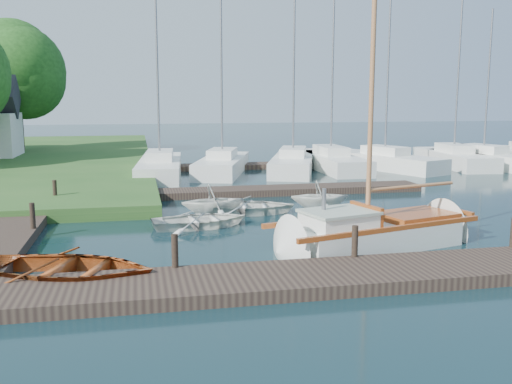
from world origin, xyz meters
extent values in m
plane|color=black|center=(0.00, 0.00, 0.00)|extent=(160.00, 160.00, 0.00)
cube|color=black|center=(0.00, -6.00, 0.15)|extent=(18.00, 2.20, 0.30)
cube|color=black|center=(-8.00, 2.00, 0.15)|extent=(2.20, 18.00, 0.30)
cube|color=black|center=(2.00, 6.50, 0.15)|extent=(14.00, 1.60, 0.30)
cube|color=black|center=(10.00, 16.00, 0.15)|extent=(30.00, 1.60, 0.30)
cylinder|color=black|center=(-3.00, -5.00, 0.70)|extent=(0.16, 0.16, 0.80)
cylinder|color=black|center=(1.50, -5.00, 0.70)|extent=(0.16, 0.16, 0.80)
cylinder|color=black|center=(-7.00, 0.00, 0.70)|extent=(0.16, 0.16, 0.80)
cylinder|color=black|center=(-7.00, 5.00, 0.70)|extent=(0.16, 0.16, 0.80)
cube|color=silver|center=(2.77, -3.17, 0.23)|extent=(5.35, 3.24, 0.90)
cone|color=silver|center=(5.72, -2.37, 0.23)|extent=(1.77, 2.23, 1.96)
cone|color=silver|center=(-0.07, -3.94, 0.23)|extent=(1.48, 2.15, 1.96)
cube|color=brown|center=(2.53, -2.26, 0.74)|extent=(6.01, 1.74, 0.14)
cube|color=brown|center=(3.02, -4.07, 0.74)|extent=(6.01, 1.74, 0.14)
cube|color=brown|center=(6.05, -2.27, 0.74)|extent=(0.40, 1.09, 0.14)
cube|color=silver|center=(1.62, -3.48, 0.90)|extent=(2.10, 1.82, 0.44)
cube|color=#A3B29F|center=(1.62, -3.48, 1.15)|extent=(2.23, 1.95, 0.08)
cube|color=brown|center=(2.53, -3.23, 0.98)|extent=(0.48, 1.38, 0.60)
cylinder|color=slate|center=(1.25, -3.27, 1.48)|extent=(0.12, 0.12, 0.60)
cube|color=brown|center=(4.32, -2.75, 0.78)|extent=(2.52, 2.02, 0.20)
cylinder|color=#97632F|center=(2.58, -3.22, 4.88)|extent=(0.14, 0.14, 8.40)
cylinder|color=#97632F|center=(4.12, -2.80, 1.68)|extent=(3.11, 0.94, 0.10)
imported|color=brown|center=(-5.48, -4.70, 0.43)|extent=(4.91, 4.21, 0.86)
imported|color=silver|center=(-1.81, 0.46, 0.33)|extent=(3.44, 2.64, 0.66)
imported|color=silver|center=(-1.11, 2.43, 0.62)|extent=(2.60, 2.32, 1.24)
imported|color=silver|center=(0.26, 2.37, 0.35)|extent=(3.71, 2.90, 0.70)
imported|color=silver|center=(3.11, 2.74, 0.60)|extent=(2.44, 2.17, 1.19)
cube|color=silver|center=(-2.59, 13.66, 0.45)|extent=(2.95, 8.91, 0.90)
cube|color=silver|center=(-2.59, 13.66, 1.15)|extent=(1.66, 3.17, 0.50)
cylinder|color=slate|center=(-2.59, 13.66, 5.39)|extent=(0.12, 0.12, 8.98)
cube|color=silver|center=(0.95, 13.99, 0.45)|extent=(4.40, 8.10, 0.90)
cube|color=silver|center=(0.95, 13.99, 1.15)|extent=(2.14, 3.02, 0.50)
cylinder|color=slate|center=(0.95, 13.99, 6.18)|extent=(0.12, 0.12, 10.55)
cube|color=silver|center=(5.15, 14.05, 0.45)|extent=(4.86, 8.83, 0.90)
cube|color=silver|center=(5.15, 14.05, 1.15)|extent=(2.30, 3.29, 0.50)
cylinder|color=slate|center=(5.15, 14.05, 6.24)|extent=(0.12, 0.12, 10.67)
cube|color=silver|center=(7.69, 14.63, 0.45)|extent=(2.34, 8.95, 0.90)
cube|color=silver|center=(7.69, 14.63, 1.15)|extent=(1.45, 3.14, 0.50)
cylinder|color=slate|center=(7.69, 14.63, 6.82)|extent=(0.12, 0.12, 11.84)
cube|color=silver|center=(10.89, 13.91, 0.45)|extent=(5.12, 8.20, 0.90)
cube|color=silver|center=(10.89, 13.91, 1.15)|extent=(2.37, 3.11, 0.50)
cylinder|color=slate|center=(10.89, 13.91, 5.82)|extent=(0.12, 0.12, 9.85)
cube|color=silver|center=(15.83, 14.50, 0.45)|extent=(2.97, 8.21, 0.90)
cube|color=silver|center=(15.83, 14.50, 1.15)|extent=(1.67, 2.94, 0.50)
cylinder|color=slate|center=(15.83, 14.50, 6.52)|extent=(0.12, 0.12, 11.24)
cube|color=silver|center=(17.35, 13.63, 0.45)|extent=(4.30, 7.85, 0.90)
cube|color=silver|center=(17.35, 13.63, 1.15)|extent=(2.11, 2.93, 0.50)
cylinder|color=slate|center=(17.35, 13.63, 5.23)|extent=(0.12, 0.12, 8.67)
cylinder|color=#332114|center=(-12.00, 26.00, 2.34)|extent=(0.36, 0.36, 3.67)
sphere|color=#1A4014|center=(-12.00, 26.00, 6.11)|extent=(6.73, 6.73, 6.73)
sphere|color=#1A4014|center=(-11.50, 25.70, 5.60)|extent=(5.71, 5.71, 5.71)
sphere|color=#1A4014|center=(-12.40, 26.40, 6.82)|extent=(6.12, 6.12, 6.12)
camera|label=1|loc=(-3.79, -18.14, 4.25)|focal=40.00mm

